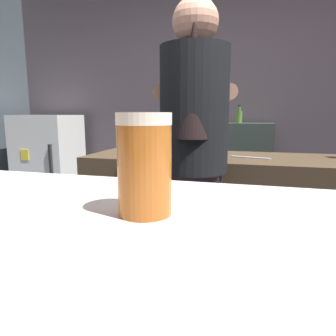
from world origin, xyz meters
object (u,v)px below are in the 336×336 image
object	(u,v)px
chefs_knife	(250,158)
bottle_soy	(206,114)
bartender	(193,150)
bottle_vinegar	(221,116)
mixing_bowl	(195,150)
mini_fridge	(49,163)
pint_glass_near	(144,164)
bottle_olive_oil	(239,116)

from	to	relation	value
chefs_knife	bottle_soy	distance (m)	1.55
bartender	bottle_vinegar	xyz separation A→B (m)	(-0.03, 1.70, 0.16)
mixing_bowl	chefs_knife	world-z (taller)	mixing_bowl
mini_fridge	pint_glass_near	world-z (taller)	pint_glass_near
bottle_vinegar	bartender	bearing A→B (deg)	-89.11
bartender	mixing_bowl	size ratio (longest dim) A/B	7.79
mini_fridge	mixing_bowl	bearing A→B (deg)	-30.10
chefs_knife	bottle_olive_oil	world-z (taller)	bottle_olive_oil
mini_fridge	bottle_olive_oil	bearing A→B (deg)	2.93
bottle_olive_oil	bottle_vinegar	bearing A→B (deg)	-167.10
pint_glass_near	bottle_vinegar	world-z (taller)	bottle_vinegar
bartender	bottle_vinegar	world-z (taller)	bartender
bottle_vinegar	bottle_soy	size ratio (longest dim) A/B	0.81
chefs_knife	pint_glass_near	size ratio (longest dim) A/B	1.75
mini_fridge	bartender	distance (m)	2.67
chefs_knife	bottle_vinegar	world-z (taller)	bottle_vinegar
bartender	bottle_soy	xyz separation A→B (m)	(-0.21, 1.86, 0.18)
mini_fridge	bottle_olive_oil	size ratio (longest dim) A/B	6.36
bottle_olive_oil	bottle_soy	distance (m)	0.38
mixing_bowl	bottle_vinegar	distance (m)	1.25
bottle_vinegar	mini_fridge	bearing A→B (deg)	-177.95
mixing_bowl	pint_glass_near	distance (m)	1.61
mini_fridge	bartender	xyz separation A→B (m)	(2.07, -1.63, 0.41)
mixing_bowl	bottle_olive_oil	bearing A→B (deg)	79.88
mixing_bowl	bottle_soy	bearing A→B (deg)	95.45
bottle_soy	chefs_knife	bearing A→B (deg)	-71.45
bottle_olive_oil	bottle_vinegar	distance (m)	0.18
bartender	mixing_bowl	xyz separation A→B (m)	(-0.08, 0.47, -0.06)
bottle_soy	bottle_vinegar	bearing A→B (deg)	-40.83
mixing_bowl	chefs_knife	size ratio (longest dim) A/B	0.91
mini_fridge	bottle_olive_oil	xyz separation A→B (m)	(2.22, 0.11, 0.57)
pint_glass_near	bottle_vinegar	bearing A→B (deg)	93.35
chefs_knife	bottle_olive_oil	bearing A→B (deg)	110.61
chefs_knife	bottle_vinegar	xyz separation A→B (m)	(-0.31, 1.29, 0.25)
mixing_bowl	bottle_olive_oil	xyz separation A→B (m)	(0.23, 1.27, 0.22)
bottle_olive_oil	bottle_vinegar	size ratio (longest dim) A/B	0.93
mixing_bowl	bottle_soy	distance (m)	1.41
bottle_vinegar	pint_glass_near	bearing A→B (deg)	-86.65
mini_fridge	pint_glass_near	size ratio (longest dim) A/B	8.45
mini_fridge	bottle_olive_oil	world-z (taller)	bottle_olive_oil
chefs_knife	bottle_vinegar	bearing A→B (deg)	118.44
bartender	pint_glass_near	size ratio (longest dim) A/B	12.44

